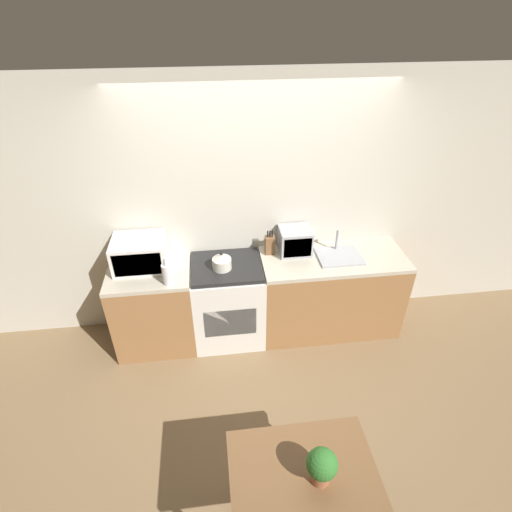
{
  "coord_description": "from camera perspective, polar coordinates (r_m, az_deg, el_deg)",
  "views": [
    {
      "loc": [
        -0.44,
        -2.5,
        3.11
      ],
      "look_at": [
        -0.06,
        0.56,
        1.05
      ],
      "focal_mm": 28.0,
      "sensor_mm": 36.0,
      "label": 1
    }
  ],
  "objects": [
    {
      "name": "toaster_oven",
      "position": [
        3.99,
        5.59,
        2.15
      ],
      "size": [
        0.31,
        0.27,
        0.26
      ],
      "color": "#999BA0",
      "rests_on": "counter_right_run"
    },
    {
      "name": "kettle",
      "position": [
        3.77,
        -4.91,
        -0.79
      ],
      "size": [
        0.18,
        0.18,
        0.18
      ],
      "color": "beige",
      "rests_on": "stove_range"
    },
    {
      "name": "microwave",
      "position": [
        3.91,
        -16.28,
        0.36
      ],
      "size": [
        0.49,
        0.39,
        0.29
      ],
      "color": "silver",
      "rests_on": "counter_left_run"
    },
    {
      "name": "counter_right_run",
      "position": [
        4.3,
        10.47,
        -5.17
      ],
      "size": [
        1.44,
        0.62,
        0.9
      ],
      "color": "olive",
      "rests_on": "ground_plane"
    },
    {
      "name": "dining_table",
      "position": [
        2.77,
        6.82,
        -29.85
      ],
      "size": [
        0.88,
        0.69,
        0.75
      ],
      "color": "brown",
      "rests_on": "ground_plane"
    },
    {
      "name": "ground_plane",
      "position": [
        4.02,
        1.89,
        -17.05
      ],
      "size": [
        16.0,
        16.0,
        0.0
      ],
      "primitive_type": "plane",
      "color": "brown"
    },
    {
      "name": "bottle",
      "position": [
        3.64,
        -12.58,
        -2.49
      ],
      "size": [
        0.09,
        0.09,
        0.28
      ],
      "color": "silver",
      "rests_on": "counter_left_run"
    },
    {
      "name": "sink_basin",
      "position": [
        4.04,
        11.79,
        0.1
      ],
      "size": [
        0.43,
        0.35,
        0.24
      ],
      "color": "#999BA0",
      "rests_on": "counter_right_run"
    },
    {
      "name": "stove_range",
      "position": [
        4.13,
        -4.01,
        -6.47
      ],
      "size": [
        0.7,
        0.62,
        0.9
      ],
      "color": "silver",
      "rests_on": "ground_plane"
    },
    {
      "name": "wall_back",
      "position": [
        3.96,
        0.01,
        6.59
      ],
      "size": [
        10.0,
        0.06,
        2.6
      ],
      "color": "beige",
      "rests_on": "ground_plane"
    },
    {
      "name": "knife_block",
      "position": [
        3.97,
        1.98,
        1.61
      ],
      "size": [
        0.09,
        0.08,
        0.26
      ],
      "color": "brown",
      "rests_on": "counter_right_run"
    },
    {
      "name": "potted_plant",
      "position": [
        2.55,
        9.37,
        -27.45
      ],
      "size": [
        0.18,
        0.18,
        0.25
      ],
      "color": "#9E5B3D",
      "rests_on": "dining_table"
    },
    {
      "name": "counter_left_run",
      "position": [
        4.18,
        -14.26,
        -7.07
      ],
      "size": [
        0.78,
        0.62,
        0.9
      ],
      "color": "olive",
      "rests_on": "ground_plane"
    }
  ]
}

